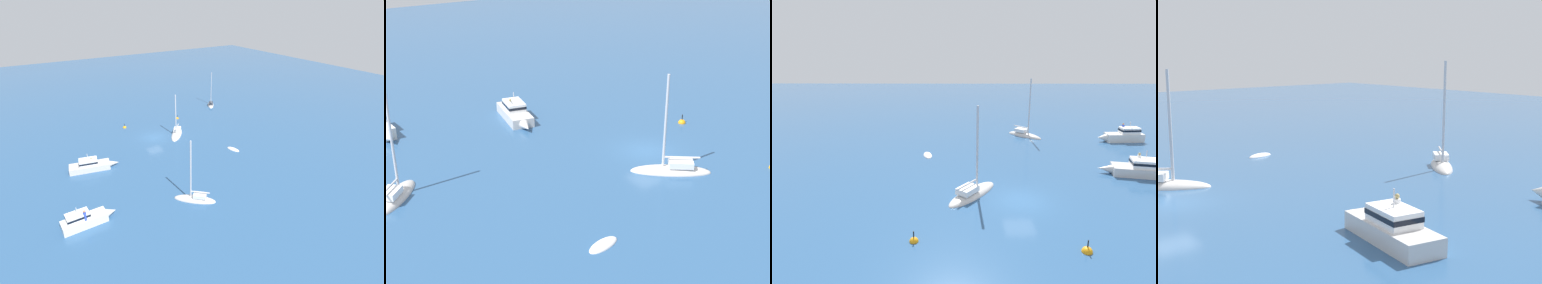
{
  "view_description": "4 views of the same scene",
  "coord_description": "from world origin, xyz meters",
  "views": [
    {
      "loc": [
        -44.47,
        19.59,
        22.16
      ],
      "look_at": [
        -10.13,
        -1.45,
        2.85
      ],
      "focal_mm": 28.6,
      "sensor_mm": 36.0,
      "label": 1
    },
    {
      "loc": [
        -27.06,
        -29.87,
        17.87
      ],
      "look_at": [
        -5.03,
        2.39,
        1.15
      ],
      "focal_mm": 51.15,
      "sensor_mm": 36.0,
      "label": 2
    },
    {
      "loc": [
        23.58,
        -4.42,
        12.05
      ],
      "look_at": [
        -8.13,
        -4.63,
        2.43
      ],
      "focal_mm": 30.33,
      "sensor_mm": 36.0,
      "label": 3
    },
    {
      "loc": [
        11.14,
        28.99,
        8.6
      ],
      "look_at": [
        -11.04,
        2.51,
        2.64
      ],
      "focal_mm": 50.32,
      "sensor_mm": 36.0,
      "label": 4
    }
  ],
  "objects": [
    {
      "name": "ketch",
      "position": [
        -0.98,
        -3.89,
        0.17
      ],
      "size": [
        5.7,
        4.91,
        7.9
      ],
      "rotation": [
        0.0,
        0.0,
        2.49
      ],
      "color": "silver",
      "rests_on": "ground"
    },
    {
      "name": "cabin_cruiser_1",
      "position": [
        -5.28,
        12.19,
        0.67
      ],
      "size": [
        3.0,
        6.91,
        2.51
      ],
      "rotation": [
        0.0,
        0.0,
        4.51
      ],
      "color": "silver",
      "rests_on": "ground"
    },
    {
      "name": "tender",
      "position": [
        -10.86,
        -8.73,
        0.0
      ],
      "size": [
        2.41,
        1.44,
        0.48
      ],
      "rotation": [
        0.0,
        0.0,
        0.24
      ],
      "color": "white",
      "rests_on": "ground"
    },
    {
      "name": "ground_plane",
      "position": [
        0.0,
        0.0,
        0.0
      ],
      "size": [
        160.0,
        160.0,
        0.0
      ],
      "primitive_type": "plane",
      "color": "#2D5684"
    },
    {
      "name": "sailboat",
      "position": [
        -19.01,
        3.54,
        0.19
      ],
      "size": [
        4.5,
        4.74,
        8.32
      ],
      "rotation": [
        0.0,
        0.0,
        0.83
      ],
      "color": "silver",
      "rests_on": "ground"
    },
    {
      "name": "channel_buoy",
      "position": [
        6.73,
        2.92,
        0.01
      ],
      "size": [
        0.67,
        0.67,
        1.14
      ],
      "color": "orange",
      "rests_on": "ground"
    }
  ]
}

